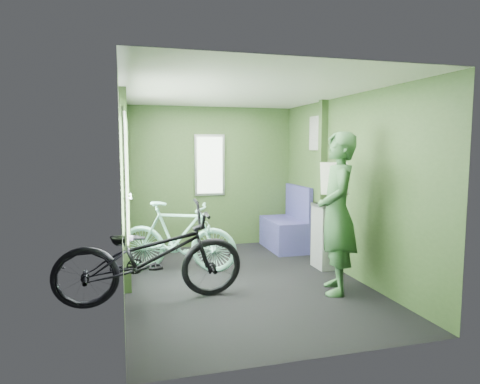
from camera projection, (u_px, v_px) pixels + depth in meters
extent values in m
plane|color=black|center=(242.00, 282.00, 5.26)|extent=(4.00, 4.00, 0.00)
cube|color=silver|center=(242.00, 91.00, 5.01)|extent=(2.80, 4.00, 0.02)
cube|color=#314A22|center=(209.00, 177.00, 7.05)|extent=(2.80, 0.02, 2.30)
cube|color=#314A22|center=(314.00, 214.00, 3.22)|extent=(2.80, 0.02, 2.30)
cube|color=#314A22|center=(122.00, 192.00, 4.76)|extent=(0.02, 4.00, 2.30)
cube|color=#314A22|center=(347.00, 186.00, 5.51)|extent=(0.02, 4.00, 2.30)
cube|color=#314A22|center=(125.00, 192.00, 4.78)|extent=(0.08, 0.12, 2.30)
cube|color=silver|center=(126.00, 178.00, 4.23)|extent=(0.02, 0.56, 1.34)
cube|color=silver|center=(125.00, 171.00, 5.28)|extent=(0.02, 0.56, 1.34)
cube|color=white|center=(125.00, 123.00, 4.17)|extent=(0.00, 0.12, 0.12)
cube|color=white|center=(124.00, 128.00, 5.23)|extent=(0.00, 0.12, 0.12)
cylinder|color=silver|center=(132.00, 196.00, 4.80)|extent=(0.03, 0.40, 0.03)
cube|color=#314A22|center=(322.00, 182.00, 6.07)|extent=(0.10, 0.10, 2.30)
cube|color=white|center=(316.00, 133.00, 6.29)|extent=(0.02, 0.40, 0.50)
cube|color=silver|center=(210.00, 165.00, 6.99)|extent=(0.50, 0.02, 1.00)
imported|color=black|center=(152.00, 303.00, 4.53)|extent=(2.01, 0.92, 1.13)
imported|color=#7AC4AD|center=(178.00, 272.00, 5.67)|extent=(1.66, 1.15, 0.99)
imported|color=#346036|center=(337.00, 213.00, 4.80)|extent=(0.64, 0.77, 1.82)
cube|color=silver|center=(334.00, 179.00, 5.06)|extent=(0.36, 0.28, 0.38)
cube|color=gray|center=(325.00, 236.00, 5.82)|extent=(0.26, 0.36, 0.88)
cube|color=navy|center=(284.00, 234.00, 6.92)|extent=(0.55, 0.97, 0.49)
cube|color=navy|center=(298.00, 202.00, 6.93)|extent=(0.07, 0.97, 0.54)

